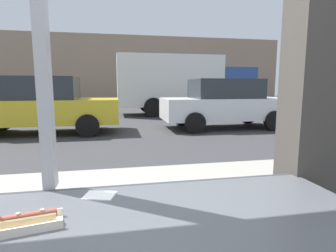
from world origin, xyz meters
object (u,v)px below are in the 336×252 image
hotdog_tray_far (17,223)px  parked_car_yellow (39,105)px  pedestrian (309,111)px  parked_car_white (225,103)px  box_truck (183,83)px

hotdog_tray_far → parked_car_yellow: (-1.91, 7.73, -0.12)m
hotdog_tray_far → pedestrian: (2.95, 2.43, 0.09)m
parked_car_white → box_truck: size_ratio=0.62×
pedestrian → hotdog_tray_far: bearing=-140.6°
hotdog_tray_far → parked_car_white: 8.68m
box_truck → parked_car_white: bearing=-86.9°
parked_car_yellow → parked_car_white: bearing=-0.0°
parked_car_white → box_truck: box_truck is taller
parked_car_yellow → hotdog_tray_far: bearing=-76.1°
box_truck → pedestrian: 10.16m
parked_car_yellow → box_truck: (5.60, 4.82, 0.73)m
parked_car_white → hotdog_tray_far: bearing=-117.1°
parked_car_yellow → box_truck: size_ratio=0.66×
hotdog_tray_far → box_truck: (3.69, 12.54, 0.61)m
hotdog_tray_far → parked_car_yellow: bearing=103.9°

